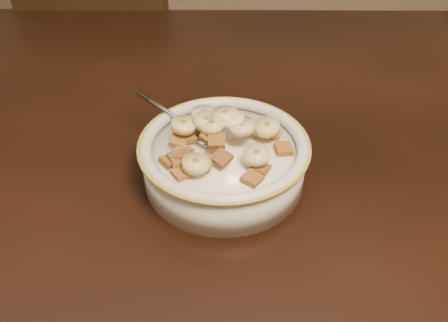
{
  "coord_description": "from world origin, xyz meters",
  "views": [
    {
      "loc": [
        0.25,
        -0.56,
        1.18
      ],
      "look_at": [
        0.25,
        -0.08,
        0.78
      ],
      "focal_mm": 40.0,
      "sensor_mm": 36.0,
      "label": 1
    }
  ],
  "objects_px": {
    "table": "(54,151)",
    "chair": "(81,93)",
    "spoon": "(204,137)",
    "cereal_bowl": "(224,165)"
  },
  "relations": [
    {
      "from": "table",
      "to": "spoon",
      "type": "bearing_deg",
      "value": -16.17
    },
    {
      "from": "table",
      "to": "cereal_bowl",
      "type": "bearing_deg",
      "value": -18.96
    },
    {
      "from": "table",
      "to": "chair",
      "type": "xyz_separation_m",
      "value": [
        -0.13,
        0.53,
        -0.23
      ]
    },
    {
      "from": "chair",
      "to": "spoon",
      "type": "relative_size",
      "value": 20.63
    },
    {
      "from": "table",
      "to": "chair",
      "type": "bearing_deg",
      "value": 102.57
    },
    {
      "from": "chair",
      "to": "spoon",
      "type": "bearing_deg",
      "value": -46.28
    },
    {
      "from": "spoon",
      "to": "table",
      "type": "bearing_deg",
      "value": -66.99
    },
    {
      "from": "cereal_bowl",
      "to": "spoon",
      "type": "relative_size",
      "value": 4.17
    },
    {
      "from": "chair",
      "to": "cereal_bowl",
      "type": "bearing_deg",
      "value": -45.35
    },
    {
      "from": "chair",
      "to": "cereal_bowl",
      "type": "height_order",
      "value": "chair"
    }
  ]
}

